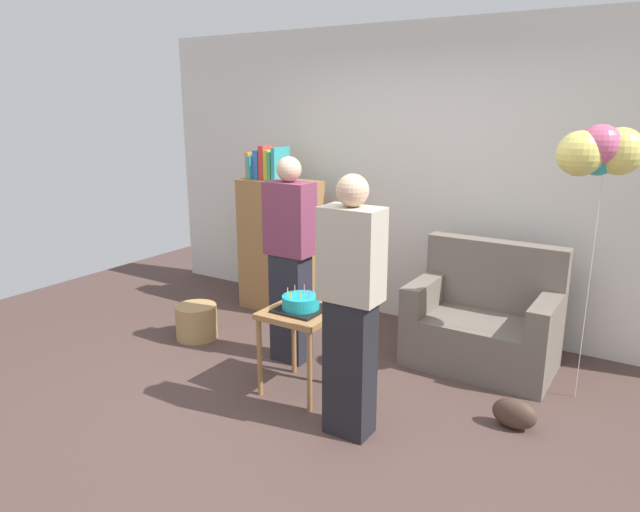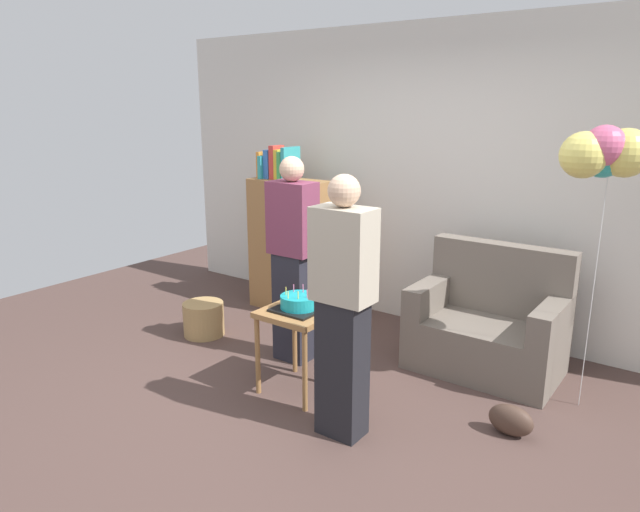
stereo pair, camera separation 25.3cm
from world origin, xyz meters
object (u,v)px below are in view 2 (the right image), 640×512
(birthday_cake, at_px, (299,303))
(person_holding_cake, at_px, (343,308))
(person_blowing_candles, at_px, (293,260))
(balloon_bunch, at_px, (605,153))
(bookshelf, at_px, (290,242))
(couch, at_px, (488,327))
(wicker_basket, at_px, (204,319))
(handbag, at_px, (511,420))
(side_table, at_px, (299,322))

(birthday_cake, height_order, person_holding_cake, person_holding_cake)
(person_blowing_candles, xyz_separation_m, balloon_bunch, (2.03, 0.54, 0.88))
(person_holding_cake, bearing_deg, bookshelf, -32.84)
(couch, height_order, wicker_basket, couch)
(balloon_bunch, bearing_deg, person_blowing_candles, -165.10)
(balloon_bunch, bearing_deg, handbag, -110.73)
(birthday_cake, height_order, balloon_bunch, balloon_bunch)
(wicker_basket, bearing_deg, person_blowing_candles, 5.48)
(birthday_cake, distance_m, person_blowing_candles, 0.57)
(person_blowing_candles, height_order, wicker_basket, person_blowing_candles)
(person_blowing_candles, xyz_separation_m, person_holding_cake, (0.93, -0.68, 0.00))
(couch, xyz_separation_m, bookshelf, (-2.09, 0.16, 0.35))
(wicker_basket, height_order, balloon_bunch, balloon_bunch)
(birthday_cake, distance_m, wicker_basket, 1.45)
(birthday_cake, bearing_deg, person_holding_cake, -27.18)
(side_table, bearing_deg, person_holding_cake, -27.18)
(person_blowing_candles, height_order, person_holding_cake, same)
(couch, distance_m, bookshelf, 2.13)
(birthday_cake, height_order, handbag, birthday_cake)
(person_blowing_candles, bearing_deg, birthday_cake, -59.13)
(person_holding_cake, relative_size, wicker_basket, 4.53)
(wicker_basket, xyz_separation_m, handbag, (2.75, 0.01, -0.05))
(birthday_cake, bearing_deg, handbag, 12.37)
(person_blowing_candles, bearing_deg, balloon_bunch, 2.91)
(person_blowing_candles, distance_m, person_holding_cake, 1.15)
(couch, distance_m, side_table, 1.51)
(person_holding_cake, relative_size, balloon_bunch, 0.86)
(person_blowing_candles, bearing_deg, couch, 17.57)
(couch, distance_m, balloon_bunch, 1.56)
(bookshelf, bearing_deg, handbag, -21.16)
(person_holding_cake, height_order, wicker_basket, person_holding_cake)
(bookshelf, bearing_deg, birthday_cake, -48.94)
(side_table, distance_m, handbag, 1.52)
(bookshelf, height_order, person_blowing_candles, person_blowing_candles)
(side_table, relative_size, wicker_basket, 1.71)
(wicker_basket, height_order, handbag, wicker_basket)
(person_holding_cake, bearing_deg, person_blowing_candles, -26.04)
(side_table, distance_m, balloon_bunch, 2.25)
(bookshelf, distance_m, side_table, 1.74)
(side_table, bearing_deg, birthday_cake, 154.78)
(couch, relative_size, handbag, 3.93)
(wicker_basket, bearing_deg, birthday_cake, -12.94)
(handbag, bearing_deg, bookshelf, 158.84)
(side_table, height_order, person_holding_cake, person_holding_cake)
(side_table, height_order, balloon_bunch, balloon_bunch)
(birthday_cake, xyz_separation_m, wicker_basket, (-1.32, 0.30, -0.51))
(couch, bearing_deg, balloon_bunch, -16.67)
(bookshelf, xyz_separation_m, person_holding_cake, (1.70, -1.59, 0.14))
(couch, relative_size, bookshelf, 0.68)
(balloon_bunch, bearing_deg, birthday_cake, -150.62)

